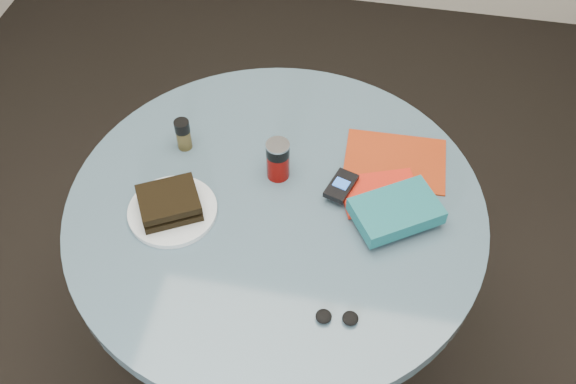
% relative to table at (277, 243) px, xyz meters
% --- Properties ---
extents(ground, '(4.00, 4.00, 0.00)m').
position_rel_table_xyz_m(ground, '(0.00, 0.00, -0.59)').
color(ground, black).
rests_on(ground, ground).
extents(table, '(1.00, 1.00, 0.75)m').
position_rel_table_xyz_m(table, '(0.00, 0.00, 0.00)').
color(table, black).
rests_on(table, ground).
extents(plate, '(0.27, 0.27, 0.01)m').
position_rel_table_xyz_m(plate, '(-0.23, -0.07, 0.17)').
color(plate, silver).
rests_on(plate, table).
extents(sandwich, '(0.17, 0.17, 0.05)m').
position_rel_table_xyz_m(sandwich, '(-0.24, -0.07, 0.20)').
color(sandwich, black).
rests_on(sandwich, plate).
extents(soda_can, '(0.08, 0.08, 0.11)m').
position_rel_table_xyz_m(soda_can, '(-0.01, 0.09, 0.22)').
color(soda_can, '#650805').
rests_on(soda_can, table).
extents(pepper_grinder, '(0.04, 0.04, 0.09)m').
position_rel_table_xyz_m(pepper_grinder, '(-0.26, 0.14, 0.21)').
color(pepper_grinder, '#433B1C').
rests_on(pepper_grinder, table).
extents(magazine, '(0.26, 0.19, 0.00)m').
position_rel_table_xyz_m(magazine, '(0.27, 0.19, 0.17)').
color(magazine, maroon).
rests_on(magazine, table).
extents(red_book, '(0.21, 0.18, 0.02)m').
position_rel_table_xyz_m(red_book, '(0.24, 0.07, 0.18)').
color(red_book, '#B61D0E').
rests_on(red_book, magazine).
extents(novel, '(0.23, 0.21, 0.04)m').
position_rel_table_xyz_m(novel, '(0.28, 0.00, 0.20)').
color(novel, '#13535A').
rests_on(novel, red_book).
extents(mp3_player, '(0.08, 0.10, 0.02)m').
position_rel_table_xyz_m(mp3_player, '(0.15, 0.06, 0.19)').
color(mp3_player, black).
rests_on(mp3_player, red_book).
extents(headphones, '(0.09, 0.04, 0.02)m').
position_rel_table_xyz_m(headphones, '(0.19, -0.28, 0.17)').
color(headphones, black).
rests_on(headphones, table).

